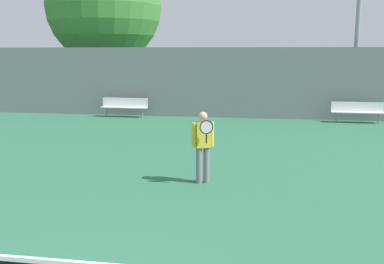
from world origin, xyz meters
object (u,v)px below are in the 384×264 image
at_px(tennis_player, 203,144).
at_px(bench_courtside_near, 125,105).
at_px(bench_courtside_far, 358,110).
at_px(tree_green_tall, 104,6).

height_order(tennis_player, bench_courtside_near, tennis_player).
bearing_deg(bench_courtside_near, bench_courtside_far, 0.00).
relative_size(bench_courtside_near, bench_courtside_far, 1.00).
relative_size(bench_courtside_near, tree_green_tall, 0.25).
bearing_deg(tennis_player, bench_courtside_far, 38.10).
relative_size(tennis_player, bench_courtside_far, 0.77).
bearing_deg(tree_green_tall, tennis_player, -62.11).
distance_m(bench_courtside_far, tree_green_tall, 14.15).
height_order(tennis_player, bench_courtside_far, tennis_player).
relative_size(tennis_player, bench_courtside_near, 0.77).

